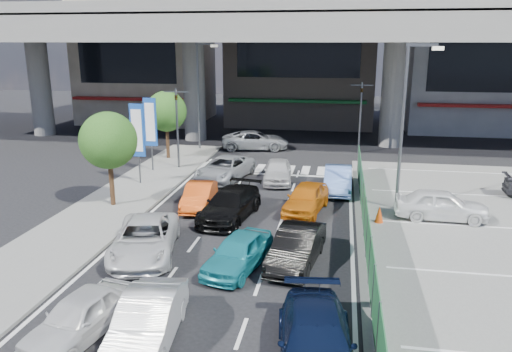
% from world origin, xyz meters
% --- Properties ---
extents(ground, '(120.00, 120.00, 0.00)m').
position_xyz_m(ground, '(0.00, 0.00, 0.00)').
color(ground, black).
rests_on(ground, ground).
extents(parking_lot, '(12.00, 28.00, 0.06)m').
position_xyz_m(parking_lot, '(11.00, 2.00, 0.03)').
color(parking_lot, slate).
rests_on(parking_lot, ground).
extents(sidewalk_left, '(4.00, 30.00, 0.12)m').
position_xyz_m(sidewalk_left, '(-7.00, 4.00, 0.06)').
color(sidewalk_left, slate).
rests_on(sidewalk_left, ground).
extents(fence_run, '(0.16, 22.00, 1.80)m').
position_xyz_m(fence_run, '(5.30, 1.00, 0.90)').
color(fence_run, '#205E33').
rests_on(fence_run, ground).
extents(expressway, '(64.00, 14.00, 10.75)m').
position_xyz_m(expressway, '(0.00, 22.00, 8.76)').
color(expressway, slate).
rests_on(expressway, ground).
extents(building_west, '(12.00, 10.90, 13.00)m').
position_xyz_m(building_west, '(-16.00, 31.97, 6.49)').
color(building_west, gray).
rests_on(building_west, ground).
extents(building_center, '(14.00, 10.90, 15.00)m').
position_xyz_m(building_center, '(0.00, 32.97, 7.49)').
color(building_center, gray).
rests_on(building_center, ground).
extents(building_east, '(12.00, 10.90, 12.00)m').
position_xyz_m(building_east, '(16.00, 31.97, 5.99)').
color(building_east, gray).
rests_on(building_east, ground).
extents(traffic_light_left, '(1.60, 1.24, 5.20)m').
position_xyz_m(traffic_light_left, '(-6.20, 12.00, 3.94)').
color(traffic_light_left, '#595B60').
rests_on(traffic_light_left, ground).
extents(traffic_light_right, '(1.60, 1.24, 5.20)m').
position_xyz_m(traffic_light_right, '(5.50, 19.00, 3.94)').
color(traffic_light_right, '#595B60').
rests_on(traffic_light_right, ground).
extents(street_lamp_right, '(1.65, 0.22, 8.00)m').
position_xyz_m(street_lamp_right, '(7.17, 6.00, 4.77)').
color(street_lamp_right, '#595B60').
rests_on(street_lamp_right, ground).
extents(street_lamp_left, '(1.65, 0.22, 8.00)m').
position_xyz_m(street_lamp_left, '(-6.33, 18.00, 4.77)').
color(street_lamp_left, '#595B60').
rests_on(street_lamp_left, ground).
extents(signboard_near, '(0.80, 0.14, 4.70)m').
position_xyz_m(signboard_near, '(-7.20, 7.99, 3.06)').
color(signboard_near, '#595B60').
rests_on(signboard_near, ground).
extents(signboard_far, '(0.80, 0.14, 4.70)m').
position_xyz_m(signboard_far, '(-7.60, 10.99, 3.06)').
color(signboard_far, '#595B60').
rests_on(signboard_far, ground).
extents(tree_near, '(2.80, 2.80, 4.80)m').
position_xyz_m(tree_near, '(-7.00, 4.00, 3.39)').
color(tree_near, '#382314').
rests_on(tree_near, ground).
extents(tree_far, '(2.80, 2.80, 4.80)m').
position_xyz_m(tree_far, '(-7.80, 14.50, 3.39)').
color(tree_far, '#382314').
rests_on(tree_far, ground).
extents(van_white_back_left, '(2.22, 3.98, 1.28)m').
position_xyz_m(van_white_back_left, '(-2.81, -6.92, 0.64)').
color(van_white_back_left, silver).
rests_on(van_white_back_left, ground).
extents(hatch_white_back_mid, '(1.89, 4.32, 1.38)m').
position_xyz_m(hatch_white_back_mid, '(-0.82, -6.92, 0.69)').
color(hatch_white_back_mid, silver).
rests_on(hatch_white_back_mid, ground).
extents(minivan_navy_back, '(2.46, 4.94, 1.38)m').
position_xyz_m(minivan_navy_back, '(3.75, -7.13, 0.69)').
color(minivan_navy_back, black).
rests_on(minivan_navy_back, ground).
extents(sedan_white_mid_left, '(3.35, 5.36, 1.38)m').
position_xyz_m(sedan_white_mid_left, '(-3.14, -1.35, 0.69)').
color(sedan_white_mid_left, silver).
rests_on(sedan_white_mid_left, ground).
extents(taxi_teal_mid, '(2.41, 4.09, 1.31)m').
position_xyz_m(taxi_teal_mid, '(0.67, -1.93, 0.65)').
color(taxi_teal_mid, teal).
rests_on(taxi_teal_mid, ground).
extents(hatch_black_mid_right, '(2.05, 4.36, 1.38)m').
position_xyz_m(hatch_black_mid_right, '(2.72, -1.14, 0.69)').
color(hatch_black_mid_right, black).
rests_on(hatch_black_mid_right, ground).
extents(taxi_orange_left, '(1.64, 3.84, 1.23)m').
position_xyz_m(taxi_orange_left, '(-2.68, 4.60, 0.62)').
color(taxi_orange_left, '#D24A12').
rests_on(taxi_orange_left, ground).
extents(sedan_black_mid, '(2.63, 4.99, 1.38)m').
position_xyz_m(sedan_black_mid, '(-0.81, 3.30, 0.69)').
color(sedan_black_mid, black).
rests_on(sedan_black_mid, ground).
extents(taxi_orange_right, '(2.34, 4.28, 1.38)m').
position_xyz_m(taxi_orange_right, '(2.62, 4.90, 0.69)').
color(taxi_orange_right, '#CA680F').
rests_on(taxi_orange_right, ground).
extents(wagon_silver_front_left, '(3.28, 5.28, 1.36)m').
position_xyz_m(wagon_silver_front_left, '(-2.63, 9.99, 0.68)').
color(wagon_silver_front_left, '#95979B').
rests_on(wagon_silver_front_left, ground).
extents(sedan_white_front_mid, '(1.98, 4.11, 1.35)m').
position_xyz_m(sedan_white_front_mid, '(0.57, 9.95, 0.68)').
color(sedan_white_front_mid, silver).
rests_on(sedan_white_front_mid, ground).
extents(kei_truck_front_right, '(1.46, 4.19, 1.38)m').
position_xyz_m(kei_truck_front_right, '(4.09, 8.60, 0.69)').
color(kei_truck_front_right, '#648AD7').
rests_on(kei_truck_front_right, ground).
extents(crossing_wagon_silver, '(5.42, 3.14, 1.42)m').
position_xyz_m(crossing_wagon_silver, '(-2.31, 18.87, 0.71)').
color(crossing_wagon_silver, '#989A9E').
rests_on(crossing_wagon_silver, ground).
extents(parked_sedan_white, '(4.24, 1.84, 1.42)m').
position_xyz_m(parked_sedan_white, '(8.87, 4.71, 0.77)').
color(parked_sedan_white, white).
rests_on(parked_sedan_white, parking_lot).
extents(traffic_cone, '(0.48, 0.48, 0.77)m').
position_xyz_m(traffic_cone, '(6.03, 3.81, 0.45)').
color(traffic_cone, '#D8430C').
rests_on(traffic_cone, parking_lot).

